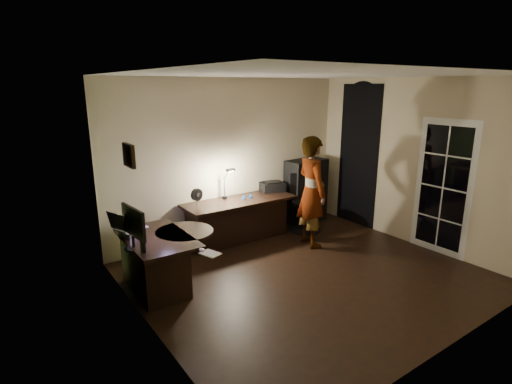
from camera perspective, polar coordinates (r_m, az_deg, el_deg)
floor at (r=5.75m, az=7.40°, el=-11.75°), size 4.50×4.00×0.01m
ceiling at (r=5.15m, az=8.45°, el=16.34°), size 4.50×4.00×0.01m
wall_back at (r=6.86m, az=-3.57°, el=4.70°), size 4.50×0.01×2.70m
wall_front at (r=4.11m, az=27.22°, el=-3.97°), size 4.50×0.01×2.70m
wall_left at (r=4.14m, az=-15.72°, el=-2.70°), size 0.01×4.00×2.70m
wall_right at (r=6.99m, az=21.64°, el=3.87°), size 0.01×4.00×2.70m
green_wall_overlay at (r=4.15m, az=-15.53°, el=-2.66°), size 0.00×4.00×2.70m
arched_doorway at (r=7.67m, az=14.40°, el=4.97°), size 0.01×0.90×2.60m
french_door at (r=6.76m, az=25.16°, el=0.54°), size 0.02×0.92×2.10m
framed_picture at (r=4.46m, az=-17.71°, el=5.00°), size 0.04×0.30×0.25m
desk_left at (r=5.37m, az=-13.74°, el=-9.79°), size 0.78×1.25×0.71m
desk_right at (r=6.76m, az=-2.32°, el=-4.10°), size 1.94×0.70×0.72m
cabinet at (r=7.74m, az=7.10°, el=0.16°), size 0.83×0.45×1.21m
laptop_stand at (r=5.35m, az=-17.32°, el=-5.64°), size 0.31×0.29×0.10m
laptop at (r=5.29m, az=-17.41°, el=-3.83°), size 0.45×0.44×0.25m
monitor at (r=4.93m, az=-17.20°, el=-5.75°), size 0.17×0.57×0.37m
mouse at (r=4.74m, az=-7.73°, el=-8.20°), size 0.06×0.09×0.03m
phone at (r=5.37m, az=-15.62°, el=-5.95°), size 0.08×0.13×0.01m
pen at (r=5.60m, az=-10.36°, el=-4.77°), size 0.02×0.13×0.01m
speaker at (r=4.79m, az=-15.82°, el=-7.53°), size 0.08×0.08×0.17m
notepad at (r=4.66m, az=-6.56°, el=-8.73°), size 0.22×0.26×0.01m
desk_fan at (r=6.32m, az=-8.48°, el=-0.83°), size 0.22×0.14×0.31m
headphones at (r=6.72m, az=-1.29°, el=-0.71°), size 0.17×0.07×0.08m
printer at (r=7.22m, az=2.33°, el=0.79°), size 0.48×0.41×0.18m
desk_lamp at (r=6.66m, az=-4.54°, el=1.35°), size 0.17×0.28×0.59m
office_chair at (r=7.25m, az=7.09°, el=-1.60°), size 0.69×0.69×1.03m
person at (r=6.51m, az=7.97°, el=0.02°), size 0.56×0.72×1.81m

